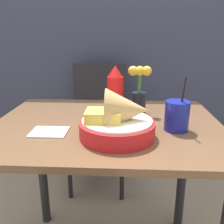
% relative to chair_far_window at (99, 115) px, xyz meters
% --- Properties ---
extents(wall_window, '(7.00, 0.06, 2.60)m').
position_rel_chair_far_window_xyz_m(wall_window, '(0.12, 0.25, 0.77)').
color(wall_window, '#2D334C').
rests_on(wall_window, ground_plane).
extents(dining_table, '(0.93, 0.72, 0.77)m').
position_rel_chair_far_window_xyz_m(dining_table, '(0.12, -0.81, 0.10)').
color(dining_table, brown).
rests_on(dining_table, ground_plane).
extents(chair_far_window, '(0.40, 0.40, 0.90)m').
position_rel_chair_far_window_xyz_m(chair_far_window, '(0.00, 0.00, 0.00)').
color(chair_far_window, black).
rests_on(chair_far_window, ground_plane).
extents(food_basket, '(0.27, 0.27, 0.17)m').
position_rel_chair_far_window_xyz_m(food_basket, '(0.18, -0.96, 0.30)').
color(food_basket, red).
rests_on(food_basket, dining_table).
extents(ketchup_bottle, '(0.07, 0.07, 0.22)m').
position_rel_chair_far_window_xyz_m(ketchup_bottle, '(0.15, -0.71, 0.34)').
color(ketchup_bottle, red).
rests_on(ketchup_bottle, dining_table).
extents(drink_cup, '(0.09, 0.09, 0.21)m').
position_rel_chair_far_window_xyz_m(drink_cup, '(0.39, -0.88, 0.29)').
color(drink_cup, '#192399').
rests_on(drink_cup, dining_table).
extents(flower_vase, '(0.10, 0.06, 0.22)m').
position_rel_chair_far_window_xyz_m(flower_vase, '(0.26, -0.68, 0.34)').
color(flower_vase, black).
rests_on(flower_vase, dining_table).
extents(napkin, '(0.13, 0.11, 0.01)m').
position_rel_chair_far_window_xyz_m(napkin, '(-0.08, -0.93, 0.24)').
color(napkin, white).
rests_on(napkin, dining_table).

